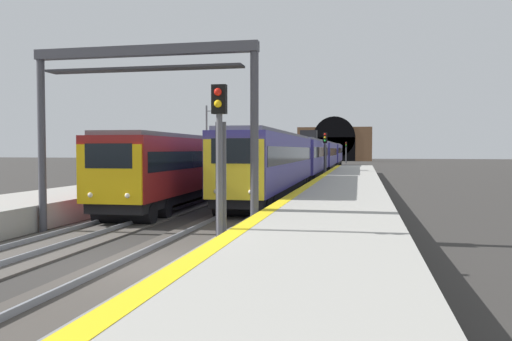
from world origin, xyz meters
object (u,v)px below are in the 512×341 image
railway_signal_near (220,159)px  train_main_approaching (318,155)px  catenary_mast_near (207,141)px  railway_signal_mid (325,151)px  train_adjacent_platform (258,159)px  overhead_signal_gantry (143,93)px  railway_signal_far (346,150)px

railway_signal_near → train_main_approaching: bearing=-178.0°
catenary_mast_near → railway_signal_near: bearing=-162.3°
railway_signal_near → railway_signal_mid: (37.03, -0.00, 0.08)m
railway_signal_mid → catenary_mast_near: (3.58, 12.99, 1.12)m
train_adjacent_platform → railway_signal_near: bearing=8.3°
train_adjacent_platform → overhead_signal_gantry: (-30.72, -2.17, 2.84)m
train_adjacent_platform → catenary_mast_near: (5.86, 6.90, 1.81)m
railway_signal_near → overhead_signal_gantry: overhead_signal_gantry is taller
overhead_signal_gantry → catenary_mast_near: bearing=13.9°
railway_signal_mid → railway_signal_far: bearing=-180.0°
railway_signal_mid → catenary_mast_near: catenary_mast_near is taller
train_main_approaching → catenary_mast_near: catenary_mast_near is taller
overhead_signal_gantry → catenary_mast_near: 37.69m
train_main_approaching → overhead_signal_gantry: size_ratio=9.99×
catenary_mast_near → railway_signal_far: bearing=-12.9°
train_main_approaching → railway_signal_far: 48.44m
railway_signal_far → train_main_approaching: bearing=-2.1°
overhead_signal_gantry → catenary_mast_near: size_ratio=1.06×
train_main_approaching → catenary_mast_near: 14.15m
railway_signal_mid → railway_signal_far: (60.42, 0.00, -0.02)m
train_adjacent_platform → overhead_signal_gantry: overhead_signal_gantry is taller
railway_signal_near → railway_signal_far: (97.45, 0.00, 0.06)m
train_main_approaching → catenary_mast_near: size_ratio=10.60×
railway_signal_mid → catenary_mast_near: 13.52m
railway_signal_far → train_adjacent_platform: bearing=-5.6°
train_main_approaching → railway_signal_mid: train_main_approaching is taller
railway_signal_far → overhead_signal_gantry: 93.52m
catenary_mast_near → train_main_approaching: bearing=-53.1°
train_adjacent_platform → railway_signal_mid: train_adjacent_platform is taller
overhead_signal_gantry → railway_signal_near: bearing=-135.8°
train_main_approaching → railway_signal_mid: size_ratio=17.59×
railway_signal_near → train_adjacent_platform: bearing=-170.1°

